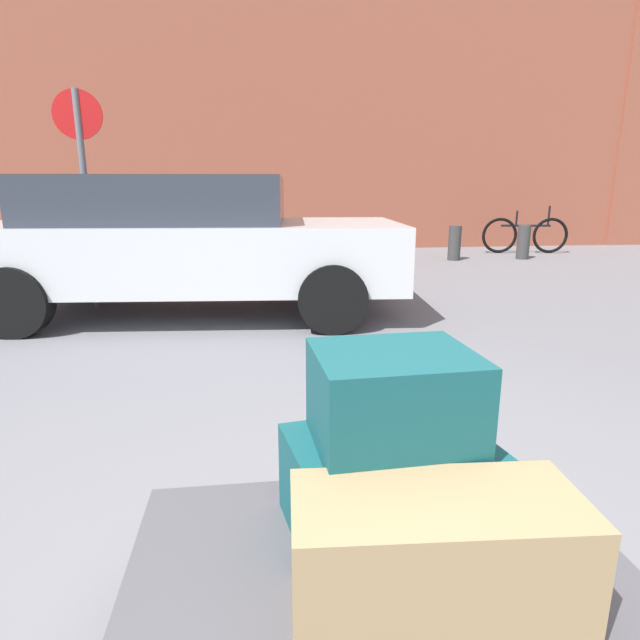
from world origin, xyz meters
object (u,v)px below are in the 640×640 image
Objects in this scene: bollard_kerb_far at (523,242)px; no_parking_sign at (84,176)px; parked_car at (185,242)px; bollard_kerb_near at (388,244)px; luggage_cart at (376,575)px; duffel_bag_tan_rear_left at (435,557)px; duffel_bag_teal_topmost_pile at (393,398)px; bollard_kerb_mid at (455,243)px; suitcase_teal_center at (390,487)px; bicycle_leaning at (525,235)px.

bollard_kerb_far is 7.67m from no_parking_sign.
parked_car is 6.97× the size of bollard_kerb_near.
bollard_kerb_near is at bearing 75.23° from luggage_cart.
duffel_bag_tan_rear_left is 5.56m from no_parking_sign.
bollard_kerb_mid is at bearing 64.47° from duffel_bag_teal_topmost_pile.
parked_car is at bearing 101.00° from duffel_bag_teal_topmost_pile.
bicycle_leaning reaches higher than suitcase_teal_center.
bicycle_leaning is 2.06m from bollard_kerb_mid.
duffel_bag_tan_rear_left is at bearing -70.06° from luggage_cart.
bicycle_leaning reaches higher than duffel_bag_teal_topmost_pile.
suitcase_teal_center is 4.44m from parked_car.
suitcase_teal_center is at bearing -76.12° from parked_car.
luggage_cart is 2.07× the size of bollard_kerb_far.
luggage_cart is at bearing -112.76° from bollard_kerb_mid.
no_parking_sign reaches higher than duffel_bag_teal_topmost_pile.
duffel_bag_tan_rear_left is 0.40m from duffel_bag_teal_topmost_pile.
bollard_kerb_mid is at bearing 180.00° from bollard_kerb_far.
bollard_kerb_mid and bollard_kerb_far have the same top height.
bollard_kerb_far is 0.28× the size of no_parking_sign.
bicycle_leaning is (5.19, 9.23, -0.12)m from duffel_bag_tan_rear_left.
bollard_kerb_far is at bearing 56.75° from duffel_bag_teal_topmost_pile.
suitcase_teal_center is 8.71m from bollard_kerb_mid.
bicycle_leaning reaches higher than bollard_kerb_mid.
duffel_bag_tan_rear_left is 1.01× the size of bollard_kerb_near.
duffel_bag_teal_topmost_pile is at bearing -112.66° from bollard_kerb_mid.
suitcase_teal_center is 0.24× the size of no_parking_sign.
bollard_kerb_mid is at bearing 31.13° from no_parking_sign.
duffel_bag_teal_topmost_pile reaches higher than luggage_cart.
no_parking_sign reaches higher than duffel_bag_tan_rear_left.
no_parking_sign reaches higher than luggage_cart.
suitcase_teal_center is 1.30× the size of duffel_bag_teal_topmost_pile.
bicycle_leaning is (5.27, 9.01, 0.10)m from luggage_cart.
parked_car is at bearing 94.39° from suitcase_teal_center.
parked_car is at bearing -147.08° from bollard_kerb_far.
bicycle_leaning reaches higher than bollard_kerb_far.
suitcase_teal_center is 0.31× the size of bicycle_leaning.
bollard_kerb_far is at bearing 25.83° from no_parking_sign.
parked_car is at bearing -130.13° from bollard_kerb_near.
no_parking_sign is (-2.06, 4.82, 1.15)m from luggage_cart.
duffel_bag_tan_rear_left is 0.28× the size of no_parking_sign.
bollard_kerb_far is (4.77, 8.13, 0.05)m from luggage_cart.
bollard_kerb_far is at bearing 59.62° from luggage_cart.
luggage_cart is 0.75× the size of bicycle_leaning.
duffel_bag_tan_rear_left reaches higher than bollard_kerb_near.
bollard_kerb_mid reaches higher than suitcase_teal_center.
bollard_kerb_far is at bearing 0.00° from bollard_kerb_mid.
duffel_bag_teal_topmost_pile is 10.34m from bicycle_leaning.
suitcase_teal_center is 5.27m from no_parking_sign.
bollard_kerb_mid is at bearing 71.85° from duffel_bag_tan_rear_left.
bicycle_leaning is at bearing 29.75° from no_parking_sign.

